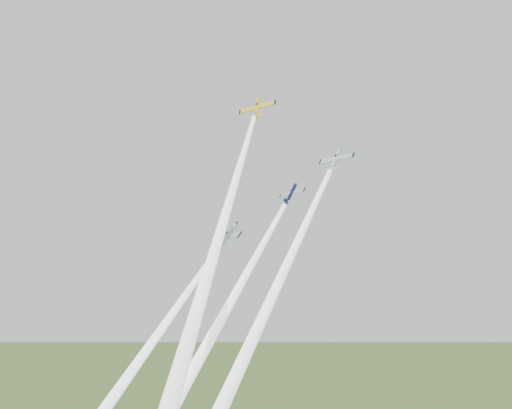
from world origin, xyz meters
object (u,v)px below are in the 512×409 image
plane_silver_low (226,238)px  plane_silver_right (335,160)px  plane_navy (291,194)px  plane_yellow (257,108)px

plane_silver_low → plane_silver_right: bearing=73.7°
plane_navy → plane_silver_right: plane_silver_right is taller
plane_silver_low → plane_navy: bearing=94.7°
plane_yellow → plane_silver_right: (19.98, -1.02, -14.30)m
plane_navy → plane_silver_low: plane_navy is taller
plane_silver_right → plane_silver_low: size_ratio=0.91×
plane_navy → plane_silver_low: (-4.66, -15.05, -9.83)m
plane_navy → plane_silver_right: 11.21m
plane_silver_low → plane_yellow: bearing=130.9°
plane_silver_right → plane_silver_low: plane_silver_right is taller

